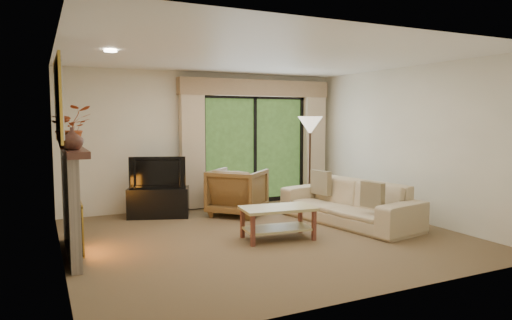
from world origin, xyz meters
name	(u,v)px	position (x,y,z in m)	size (l,w,h in m)	color
floor	(265,236)	(0.00, 0.00, 0.00)	(5.50, 5.50, 0.00)	brown
ceiling	(265,57)	(0.00, 0.00, 2.60)	(5.50, 5.50, 0.00)	white
wall_back	(207,140)	(0.00, 2.50, 1.30)	(5.00, 5.00, 0.00)	silver
wall_front	(382,164)	(0.00, -2.50, 1.30)	(5.00, 5.00, 0.00)	silver
wall_left	(59,155)	(-2.75, 0.00, 1.30)	(5.00, 5.00, 0.00)	silver
wall_right	(409,143)	(2.75, 0.00, 1.30)	(5.00, 5.00, 0.00)	silver
fireplace	(70,202)	(-2.63, 0.20, 0.69)	(0.24, 1.70, 1.37)	gray
mirror	(59,100)	(-2.71, 0.20, 1.95)	(0.07, 1.45, 1.02)	gold
sliding_door	(255,149)	(1.00, 2.45, 1.10)	(2.26, 0.10, 2.16)	black
curtain_left	(192,146)	(-0.35, 2.34, 1.20)	(0.45, 0.18, 2.35)	#CCB290
curtain_right	(314,143)	(2.35, 2.34, 1.20)	(0.45, 0.18, 2.35)	#CCB290
cornice	(257,88)	(1.00, 2.36, 2.32)	(3.20, 0.24, 0.32)	#9A7A58
media_console	(159,202)	(-1.10, 1.95, 0.26)	(1.04, 0.47, 0.52)	black
tv	(158,172)	(-1.10, 1.95, 0.80)	(0.96, 0.12, 0.55)	black
armchair	(238,192)	(0.22, 1.51, 0.42)	(0.89, 0.91, 0.83)	brown
sofa	(348,202)	(1.61, 0.13, 0.35)	(2.40, 0.94, 0.70)	tan
pillow_near	(372,195)	(1.53, -0.56, 0.59)	(0.10, 0.39, 0.39)	brown
pillow_far	(321,183)	(1.53, 0.83, 0.59)	(0.11, 0.42, 0.42)	brown
coffee_table	(278,223)	(0.09, -0.23, 0.23)	(1.04, 0.57, 0.47)	tan
floor_lamp	(310,163)	(1.71, 1.48, 0.88)	(0.47, 0.47, 1.76)	beige
vase	(72,139)	(-2.61, -0.25, 1.50)	(0.25, 0.25, 0.26)	#4D2C23
branches	(70,127)	(-2.61, -0.05, 1.63)	(0.46, 0.40, 0.51)	#AE4D23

